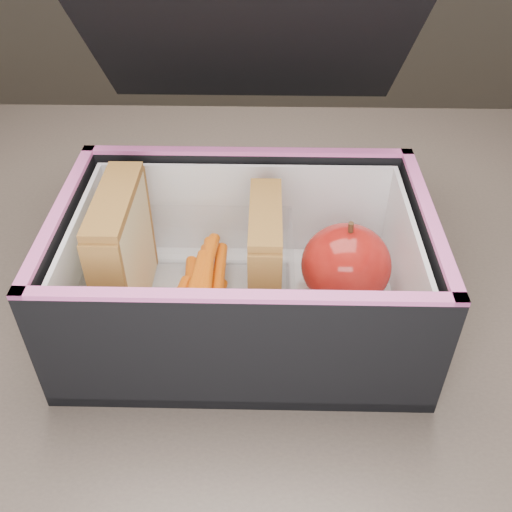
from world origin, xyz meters
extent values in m
cube|color=brown|center=(0.00, 0.00, 0.73)|extent=(1.20, 0.80, 0.03)
cube|color=black|center=(-0.02, 0.12, 0.94)|extent=(0.30, 0.14, 0.15)
cube|color=beige|center=(-0.13, -0.04, 0.82)|extent=(0.01, 0.10, 0.11)
cube|color=#C8576E|center=(-0.13, -0.04, 0.82)|extent=(0.01, 0.10, 0.10)
cube|color=beige|center=(-0.12, -0.04, 0.82)|extent=(0.01, 0.10, 0.11)
cube|color=brown|center=(-0.13, -0.04, 0.88)|extent=(0.03, 0.10, 0.01)
cube|color=beige|center=(-0.01, -0.04, 0.82)|extent=(0.01, 0.09, 0.10)
cube|color=#C8576E|center=(-0.01, -0.04, 0.81)|extent=(0.01, 0.09, 0.09)
cube|color=beige|center=(0.00, -0.04, 0.82)|extent=(0.01, 0.09, 0.10)
cube|color=brown|center=(-0.01, -0.04, 0.87)|extent=(0.03, 0.09, 0.01)
cylinder|color=#EE6200|center=(-0.07, -0.04, 0.77)|extent=(0.02, 0.09, 0.01)
cylinder|color=#EE6200|center=(-0.06, -0.03, 0.78)|extent=(0.01, 0.09, 0.01)
cylinder|color=#EE6200|center=(-0.07, -0.05, 0.80)|extent=(0.02, 0.09, 0.01)
cylinder|color=#EE6200|center=(-0.05, -0.07, 0.77)|extent=(0.02, 0.09, 0.01)
cylinder|color=#EE6200|center=(-0.05, -0.03, 0.78)|extent=(0.01, 0.09, 0.01)
cylinder|color=#EE6200|center=(-0.06, -0.03, 0.80)|extent=(0.01, 0.09, 0.01)
cylinder|color=#EE6200|center=(-0.08, -0.08, 0.77)|extent=(0.02, 0.09, 0.01)
cylinder|color=#EE6200|center=(-0.08, -0.08, 0.78)|extent=(0.03, 0.09, 0.01)
cylinder|color=#EE6200|center=(-0.06, -0.03, 0.80)|extent=(0.02, 0.09, 0.01)
cube|color=white|center=(0.06, -0.04, 0.77)|extent=(0.11, 0.11, 0.01)
ellipsoid|color=maroon|center=(0.06, -0.04, 0.81)|extent=(0.10, 0.10, 0.07)
cylinder|color=#472E19|center=(0.06, -0.04, 0.85)|extent=(0.01, 0.01, 0.01)
camera|label=1|loc=(-0.01, -0.41, 1.13)|focal=40.00mm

